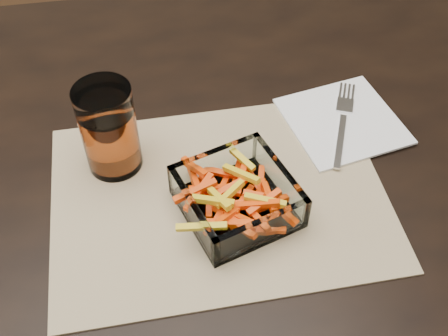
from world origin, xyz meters
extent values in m
cube|color=black|center=(0.00, 0.00, 0.73)|extent=(1.60, 0.90, 0.03)
cylinder|color=black|center=(0.72, 0.37, 0.36)|extent=(0.06, 0.06, 0.72)
cube|color=tan|center=(0.16, -0.07, 0.75)|extent=(0.45, 0.33, 0.00)
cube|color=white|center=(0.18, -0.10, 0.76)|extent=(0.17, 0.17, 0.01)
cube|color=white|center=(0.16, -0.04, 0.78)|extent=(0.13, 0.05, 0.05)
cube|color=white|center=(0.19, -0.16, 0.78)|extent=(0.13, 0.05, 0.05)
cube|color=white|center=(0.11, -0.12, 0.78)|extent=(0.05, 0.13, 0.05)
cube|color=white|center=(0.24, -0.08, 0.78)|extent=(0.05, 0.13, 0.05)
cylinder|color=white|center=(0.02, 0.01, 0.82)|extent=(0.08, 0.08, 0.13)
cylinder|color=#BB4A1A|center=(0.02, 0.01, 0.81)|extent=(0.07, 0.07, 0.09)
cube|color=white|center=(0.36, 0.04, 0.76)|extent=(0.19, 0.19, 0.00)
cube|color=silver|center=(0.35, -0.01, 0.76)|extent=(0.05, 0.11, 0.00)
cube|color=silver|center=(0.38, 0.06, 0.76)|extent=(0.04, 0.04, 0.00)
cube|color=silver|center=(0.38, 0.10, 0.76)|extent=(0.02, 0.03, 0.00)
cube|color=silver|center=(0.39, 0.10, 0.76)|extent=(0.02, 0.03, 0.00)
cube|color=silver|center=(0.39, 0.09, 0.76)|extent=(0.02, 0.03, 0.00)
cube|color=silver|center=(0.40, 0.09, 0.76)|extent=(0.02, 0.03, 0.00)
camera|label=1|loc=(0.08, -0.54, 1.35)|focal=45.00mm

